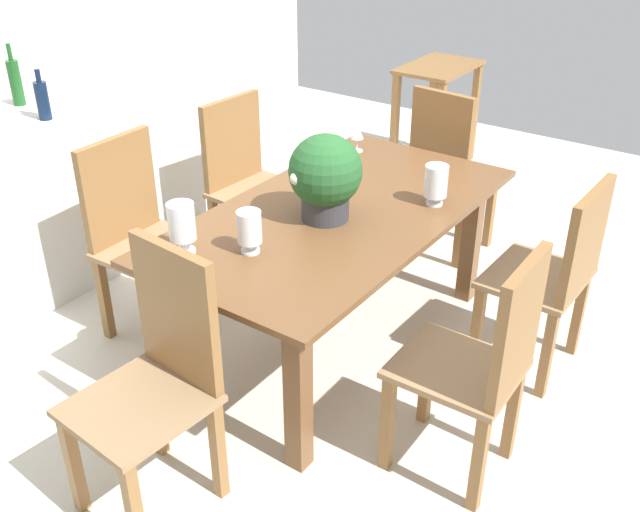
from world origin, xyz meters
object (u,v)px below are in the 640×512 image
Objects in this scene: dining_table at (338,233)px; crystal_vase_center_near at (249,228)px; chair_head_end at (159,371)px; wine_bottle_amber at (42,100)px; chair_far_left at (136,227)px; flower_centerpiece at (325,175)px; side_table at (437,93)px; wine_bottle_clear at (15,82)px; chair_near_right at (558,270)px; crystal_vase_right at (182,223)px; chair_far_right at (246,175)px; chair_foot_end at (447,167)px; wine_glass at (357,133)px; crystal_vase_left at (436,182)px; kitchen_counter at (51,195)px; chair_near_left at (483,362)px.

dining_table is 10.02× the size of crystal_vase_center_near.
wine_bottle_amber reaches higher than chair_head_end.
wine_bottle_amber is at bearing 85.32° from chair_far_left.
flower_centerpiece is 2.60m from side_table.
flower_centerpiece is at bearing -83.54° from wine_bottle_clear.
chair_near_right is 2.61m from wine_bottle_amber.
flower_centerpiece reaches higher than chair_near_right.
crystal_vase_right is at bearing -46.41° from chair_near_right.
chair_far_right is at bearing 41.71° from crystal_vase_center_near.
side_table is (1.23, 0.70, 0.01)m from chair_foot_end.
chair_head_end is (-0.72, -0.91, -0.00)m from chair_far_left.
dining_table is 8.34× the size of crystal_vase_right.
flower_centerpiece is at bearing -59.75° from chair_near_right.
flower_centerpiece is 2.61× the size of wine_glass.
wine_glass is at bearing -57.04° from wine_bottle_clear.
chair_near_right is at bearing -67.43° from chair_far_left.
dining_table is 0.50m from crystal_vase_left.
chair_far_left is 3.07× the size of wine_bottle_clear.
kitchen_counter reaches higher than crystal_vase_center_near.
chair_far_right reaches higher than chair_near_right.
wine_bottle_amber is at bearing 158.19° from chair_head_end.
wine_bottle_clear is (-0.98, 1.51, 0.26)m from wine_glass.
side_table reaches higher than dining_table.
wine_glass is at bearing -53.75° from kitchen_counter.
crystal_vase_left is at bearing -38.65° from flower_centerpiece.
chair_far_left reaches higher than side_table.
chair_far_right is (0.82, 1.82, 0.01)m from chair_near_left.
chair_near_left is 2.00m from chair_far_right.
crystal_vase_center_near is (-0.12, 0.98, 0.30)m from chair_near_left.
chair_near_left is 3.22m from side_table.
chair_far_left is at bearing 146.06° from chair_head_end.
crystal_vase_right is 0.12× the size of kitchen_counter.
chair_far_right is 1.27m from crystal_vase_left.
dining_table is 4.69× the size of flower_centerpiece.
wine_bottle_clear is at bearing 82.09° from chair_far_left.
chair_far_right is 1.11m from flower_centerpiece.
chair_foot_end is (1.55, -0.90, 0.00)m from chair_far_left.
chair_far_right is at bearing -89.07° from chair_near_right.
crystal_vase_center_near is 1.23m from wine_glass.
chair_far_right is 1.13m from wine_bottle_amber.
flower_centerpiece is 0.44m from crystal_vase_center_near.
kitchen_counter is at bearing 136.40° from chair_far_right.
wine_bottle_clear is (0.10, 0.94, 0.54)m from chair_far_left.
chair_far_left is at bearing 65.57° from chair_foot_end.
chair_far_left is 1.05× the size of chair_near_right.
chair_far_left is at bearing -176.69° from chair_far_right.
wine_glass is (0.36, 0.66, -0.01)m from crystal_vase_left.
side_table is at bearing -16.60° from wine_bottle_amber.
chair_far_right is at bearing 29.54° from crystal_vase_right.
crystal_vase_center_near is (-0.53, 0.07, 0.22)m from dining_table.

